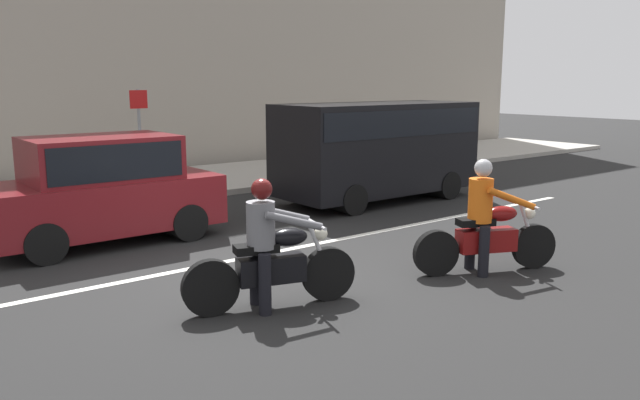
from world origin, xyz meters
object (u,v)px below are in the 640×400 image
at_px(motorcycle_with_rider_orange_stripe, 486,227).
at_px(motorcycle_with_rider_gray, 270,256).
at_px(parked_hatchback_maroon, 103,188).
at_px(parked_van_black, 377,145).
at_px(street_sign_post, 140,127).

bearing_deg(motorcycle_with_rider_orange_stripe, motorcycle_with_rider_gray, 168.38).
relative_size(motorcycle_with_rider_gray, parked_hatchback_maroon, 0.56).
height_order(parked_hatchback_maroon, parked_van_black, parked_van_black).
distance_m(parked_hatchback_maroon, parked_van_black, 6.22).
xyz_separation_m(parked_hatchback_maroon, street_sign_post, (2.55, 4.57, 0.65)).
bearing_deg(parked_van_black, motorcycle_with_rider_gray, -143.10).
relative_size(motorcycle_with_rider_gray, parked_van_black, 0.45).
bearing_deg(parked_hatchback_maroon, motorcycle_with_rider_gray, -83.93).
distance_m(motorcycle_with_rider_gray, parked_van_black, 7.22).
distance_m(motorcycle_with_rider_gray, street_sign_post, 9.21).
height_order(parked_van_black, street_sign_post, street_sign_post).
bearing_deg(motorcycle_with_rider_orange_stripe, parked_hatchback_maroon, 126.34).
relative_size(motorcycle_with_rider_gray, motorcycle_with_rider_orange_stripe, 1.02).
distance_m(motorcycle_with_rider_orange_stripe, street_sign_post, 9.69).
height_order(motorcycle_with_rider_gray, parked_van_black, parked_van_black).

